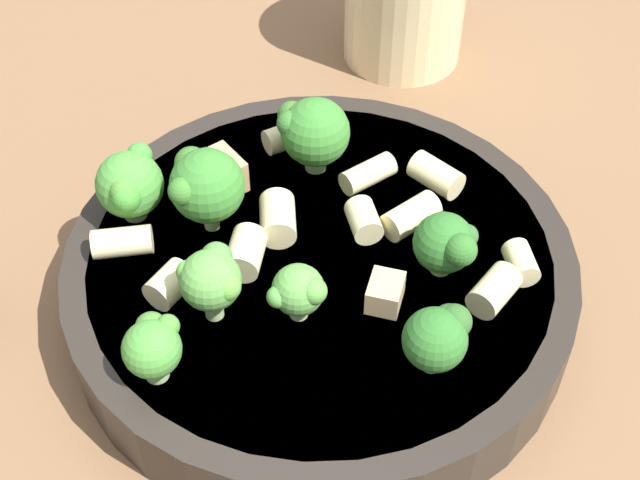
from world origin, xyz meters
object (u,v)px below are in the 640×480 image
object	(u,v)px
pasta_bowl	(320,275)
rigatoni_0	(275,221)
broccoli_floret_2	(211,279)
rigatoni_6	(170,284)
rigatoni_5	(521,263)
broccoli_floret_7	(299,291)
rigatoni_3	(364,220)
rigatoni_9	(245,253)
broccoli_floret_3	(130,185)
rigatoni_4	(368,174)
chicken_chunk_0	(385,293)
broccoli_floret_6	(153,346)
rigatoni_8	(288,136)
rigatoni_7	(122,242)
rigatoni_2	(436,175)
rigatoni_1	(411,216)
broccoli_floret_0	(439,336)
rigatoni_10	(494,290)
chicken_chunk_1	(220,173)
broccoli_floret_1	(205,183)
broccoli_floret_5	(313,131)
broccoli_floret_4	(446,243)

from	to	relation	value
pasta_bowl	rigatoni_0	distance (m)	0.04
broccoli_floret_2	rigatoni_6	xyz separation A→B (m)	(-0.00, 0.02, -0.02)
rigatoni_5	rigatoni_6	bearing A→B (deg)	132.28
broccoli_floret_7	rigatoni_3	world-z (taller)	broccoli_floret_7
rigatoni_6	rigatoni_9	size ratio (longest dim) A/B	0.84
broccoli_floret_3	rigatoni_4	size ratio (longest dim) A/B	1.30
broccoli_floret_3	chicken_chunk_0	bearing A→B (deg)	-77.36
rigatoni_0	broccoli_floret_2	bearing A→B (deg)	-169.37
broccoli_floret_7	rigatoni_4	size ratio (longest dim) A/B	1.01
broccoli_floret_6	rigatoni_8	size ratio (longest dim) A/B	1.23
rigatoni_7	rigatoni_2	bearing A→B (deg)	-36.03
pasta_bowl	chicken_chunk_0	world-z (taller)	chicken_chunk_0
rigatoni_4	rigatoni_5	xyz separation A→B (m)	(-0.01, -0.09, 0.00)
rigatoni_0	chicken_chunk_0	xyz separation A→B (m)	(-0.00, -0.07, -0.00)
rigatoni_1	rigatoni_9	bearing A→B (deg)	144.79
rigatoni_6	rigatoni_9	xyz separation A→B (m)	(0.04, -0.02, 0.00)
rigatoni_6	rigatoni_9	world-z (taller)	rigatoni_9
broccoli_floret_2	rigatoni_4	distance (m)	0.12
broccoli_floret_2	broccoli_floret_6	xyz separation A→B (m)	(-0.04, -0.00, -0.01)
rigatoni_0	rigatoni_6	xyz separation A→B (m)	(-0.06, 0.01, -0.00)
broccoli_floret_0	rigatoni_4	xyz separation A→B (m)	(0.08, 0.09, -0.01)
broccoli_floret_0	chicken_chunk_0	bearing A→B (deg)	67.82
broccoli_floret_7	broccoli_floret_0	bearing A→B (deg)	-76.46
rigatoni_7	rigatoni_10	size ratio (longest dim) A/B	1.16
rigatoni_4	rigatoni_7	size ratio (longest dim) A/B	1.02
rigatoni_3	chicken_chunk_1	distance (m)	0.08
broccoli_floret_0	broccoli_floret_2	world-z (taller)	broccoli_floret_2
rigatoni_0	rigatoni_3	distance (m)	0.04
broccoli_floret_1	rigatoni_2	size ratio (longest dim) A/B	1.70
broccoli_floret_0	rigatoni_10	bearing A→B (deg)	-3.44
rigatoni_6	broccoli_floret_7	bearing A→B (deg)	-64.21
broccoli_floret_2	rigatoni_2	xyz separation A→B (m)	(0.13, -0.03, -0.02)
pasta_bowl	broccoli_floret_6	xyz separation A→B (m)	(-0.10, 0.01, 0.03)
broccoli_floret_5	broccoli_floret_6	bearing A→B (deg)	-169.35
rigatoni_8	rigatoni_3	bearing A→B (deg)	-111.68
broccoli_floret_2	rigatoni_10	distance (m)	0.13
rigatoni_7	chicken_chunk_1	distance (m)	0.06
broccoli_floret_0	rigatoni_7	distance (m)	0.16
rigatoni_0	chicken_chunk_0	bearing A→B (deg)	-93.34
pasta_bowl	chicken_chunk_0	size ratio (longest dim) A/B	13.34
broccoli_floret_4	rigatoni_6	size ratio (longest dim) A/B	1.66
rigatoni_2	broccoli_floret_7	bearing A→B (deg)	178.38
rigatoni_6	chicken_chunk_1	world-z (taller)	chicken_chunk_1
rigatoni_1	broccoli_floret_0	bearing A→B (deg)	-139.37
broccoli_floret_3	chicken_chunk_1	distance (m)	0.05
rigatoni_3	rigatoni_7	size ratio (longest dim) A/B	0.73
rigatoni_10	broccoli_floret_7	bearing A→B (deg)	132.59
rigatoni_2	rigatoni_10	size ratio (longest dim) A/B	1.10
broccoli_floret_2	rigatoni_10	xyz separation A→B (m)	(0.08, -0.10, -0.02)
rigatoni_2	rigatoni_6	bearing A→B (deg)	157.12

